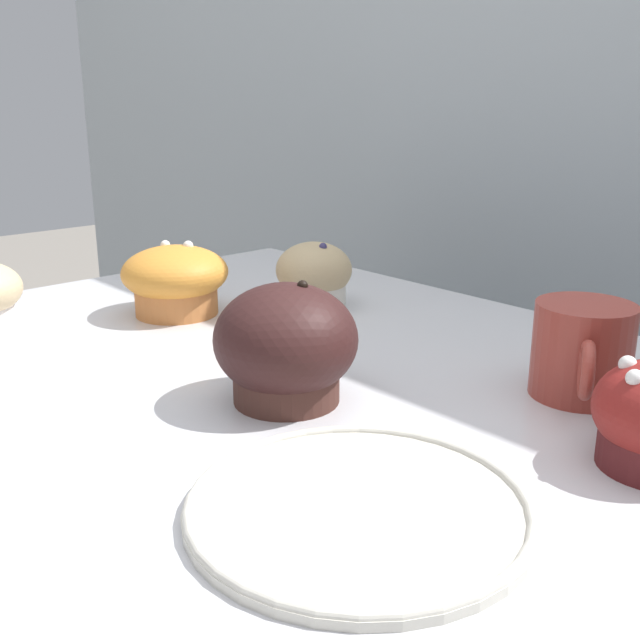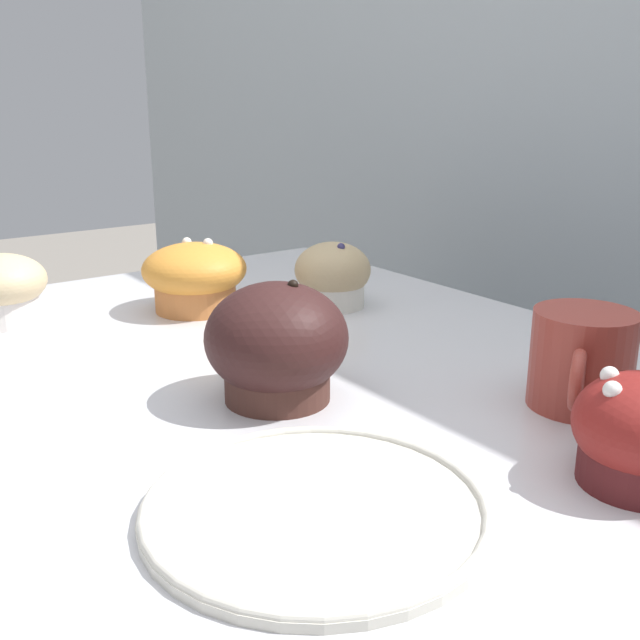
{
  "view_description": "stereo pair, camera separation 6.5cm",
  "coord_description": "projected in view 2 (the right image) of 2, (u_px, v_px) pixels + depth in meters",
  "views": [
    {
      "loc": [
        0.41,
        -0.4,
        1.16
      ],
      "look_at": [
        -0.05,
        0.02,
        0.97
      ],
      "focal_mm": 42.0,
      "sensor_mm": 36.0,
      "label": 1
    },
    {
      "loc": [
        0.45,
        -0.35,
        1.16
      ],
      "look_at": [
        -0.05,
        0.02,
        0.97
      ],
      "focal_mm": 42.0,
      "sensor_mm": 36.0,
      "label": 2
    }
  ],
  "objects": [
    {
      "name": "muffin_front_right",
      "position": [
        195.0,
        276.0,
        0.83
      ],
      "size": [
        0.12,
        0.12,
        0.08
      ],
      "color": "#CD7A3E",
      "rests_on": "display_counter"
    },
    {
      "name": "muffin_front_left",
      "position": [
        0.0,
        288.0,
        0.78
      ],
      "size": [
        0.1,
        0.1,
        0.07
      ],
      "color": "white",
      "rests_on": "display_counter"
    },
    {
      "name": "muffin_back_right",
      "position": [
        333.0,
        276.0,
        0.85
      ],
      "size": [
        0.09,
        0.09,
        0.08
      ],
      "color": "silver",
      "rests_on": "display_counter"
    },
    {
      "name": "serving_plate",
      "position": [
        316.0,
        507.0,
        0.43
      ],
      "size": [
        0.21,
        0.21,
        0.01
      ],
      "color": "beige",
      "rests_on": "display_counter"
    },
    {
      "name": "coffee_cup",
      "position": [
        582.0,
        358.0,
        0.57
      ],
      "size": [
        0.09,
        0.11,
        0.08
      ],
      "color": "#99382D",
      "rests_on": "display_counter"
    },
    {
      "name": "muffin_front_center",
      "position": [
        277.0,
        345.0,
        0.59
      ],
      "size": [
        0.11,
        0.11,
        0.1
      ],
      "color": "#492922",
      "rests_on": "display_counter"
    }
  ]
}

